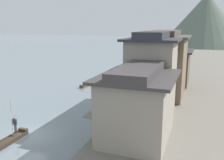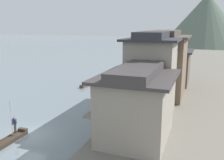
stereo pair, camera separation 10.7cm
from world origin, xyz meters
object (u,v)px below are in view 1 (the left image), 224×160
object	(u,v)px
boat_midriver_drifting	(149,76)
house_waterfront_nearest	(137,104)
boat_foreground_poled	(8,141)
boat_moored_far	(87,85)
boat_moored_third	(155,70)
boat_upstream_distant	(164,63)
boatman_person	(15,122)
house_waterfront_second	(151,74)
house_waterfront_narrow	(171,65)
boat_moored_nearest	(141,61)
boat_midriver_upstream	(140,64)
boat_moored_second	(110,80)
house_waterfront_tall	(164,64)

from	to	relation	value
boat_midriver_drifting	house_waterfront_nearest	size ratio (longest dim) A/B	0.54
boat_foreground_poled	boat_moored_far	size ratio (longest dim) A/B	1.25
boat_moored_third	boat_upstream_distant	world-z (taller)	boat_moored_third
boatman_person	boat_moored_far	xyz separation A→B (m)	(-2.55, 20.23, -1.38)
boat_moored_far	boat_upstream_distant	world-z (taller)	boat_moored_far
house_waterfront_second	boatman_person	bearing A→B (deg)	-139.40
boat_midriver_drifting	house_waterfront_narrow	world-z (taller)	house_waterfront_narrow
boat_moored_nearest	boat_midriver_upstream	distance (m)	6.14
house_waterfront_narrow	house_waterfront_nearest	bearing A→B (deg)	-90.42
boatman_person	boat_moored_third	xyz separation A→B (m)	(5.89, 37.32, -1.28)
boat_midriver_upstream	house_waterfront_narrow	world-z (taller)	house_waterfront_narrow
boat_moored_second	boat_moored_far	xyz separation A→B (m)	(-2.21, -5.51, 0.05)
boat_midriver_upstream	boat_moored_second	bearing A→B (deg)	-92.29
boatman_person	boat_midriver_upstream	bearing A→B (deg)	89.41
boat_moored_second	boat_midriver_drifting	size ratio (longest dim) A/B	1.28
boat_foreground_poled	boat_moored_third	distance (m)	38.83
boat_foreground_poled	boat_moored_third	xyz separation A→B (m)	(5.87, 38.39, 0.09)
boat_moored_far	boat_midriver_upstream	size ratio (longest dim) A/B	0.76
boat_midriver_upstream	house_waterfront_tall	world-z (taller)	house_waterfront_tall
boat_moored_far	house_waterfront_narrow	xyz separation A→B (m)	(13.50, 4.05, 3.61)
boat_moored_third	house_waterfront_narrow	distance (m)	14.42
boat_foreground_poled	boat_moored_far	xyz separation A→B (m)	(-2.57, 21.30, -0.00)
house_waterfront_second	boat_moored_far	bearing A→B (deg)	139.59
boatman_person	house_waterfront_second	bearing A→B (deg)	40.60
boat_foreground_poled	boat_midriver_upstream	xyz separation A→B (m)	(0.46, 47.15, 0.08)
house_waterfront_second	house_waterfront_narrow	world-z (taller)	house_waterfront_second
boat_midriver_drifting	boat_upstream_distant	world-z (taller)	boat_midriver_drifting
boat_upstream_distant	house_waterfront_nearest	size ratio (longest dim) A/B	0.55
boatman_person	boat_midriver_drifting	distance (m)	31.61
boat_foreground_poled	boat_midriver_drifting	size ratio (longest dim) A/B	1.05
boatman_person	boat_upstream_distant	size ratio (longest dim) A/B	0.71
boat_moored_far	boat_moored_third	bearing A→B (deg)	63.71
boat_moored_third	boat_upstream_distant	size ratio (longest dim) A/B	0.90
house_waterfront_narrow	boat_moored_nearest	bearing A→B (deg)	113.15
boat_moored_second	house_waterfront_tall	world-z (taller)	house_waterfront_tall
boat_moored_third	boat_midriver_upstream	bearing A→B (deg)	121.74
boat_moored_far	boatman_person	bearing A→B (deg)	-82.82
boat_upstream_distant	house_waterfront_narrow	size ratio (longest dim) A/B	0.56
boat_moored_nearest	boat_midriver_drifting	xyz separation A→B (m)	(6.94, -21.05, 0.04)
boatman_person	house_waterfront_second	xyz separation A→B (m)	(10.57, 9.06, 3.55)
boat_upstream_distant	house_waterfront_narrow	bearing A→B (deg)	-79.05
boat_moored_far	house_waterfront_tall	xyz separation A→B (m)	(13.40, -3.98, 4.91)
boatman_person	house_waterfront_nearest	world-z (taller)	house_waterfront_nearest
house_waterfront_narrow	boat_foreground_poled	bearing A→B (deg)	-113.33
boat_foreground_poled	house_waterfront_nearest	distance (m)	11.90
boatman_person	house_waterfront_second	size ratio (longest dim) A/B	0.35
boat_moored_second	house_waterfront_nearest	size ratio (longest dim) A/B	0.69
boat_midriver_drifting	house_waterfront_narrow	size ratio (longest dim) A/B	0.55
boat_midriver_upstream	house_waterfront_tall	distance (m)	31.95
boat_upstream_distant	boat_midriver_upstream	bearing A→B (deg)	-144.09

